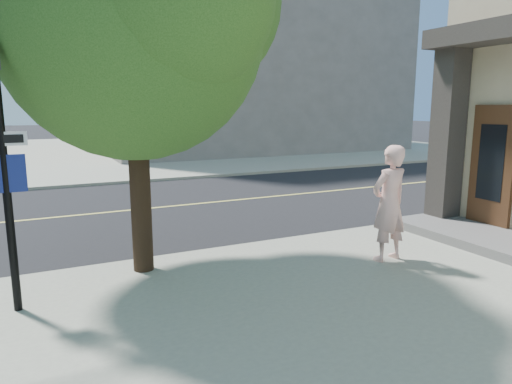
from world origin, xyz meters
TOP-DOWN VIEW (x-y plane):
  - sidewalk_ne at (13.50, 21.50)m, footprint 29.00×25.00m
  - filler_ne at (14.00, 22.00)m, footprint 18.00×16.00m
  - man_on_phone at (6.73, -1.99)m, footprint 0.78×0.55m

SIDE VIEW (x-z plane):
  - sidewalk_ne at x=13.50m, z-range 0.00..0.12m
  - man_on_phone at x=6.73m, z-range 0.12..2.15m
  - filler_ne at x=14.00m, z-range 0.12..14.12m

